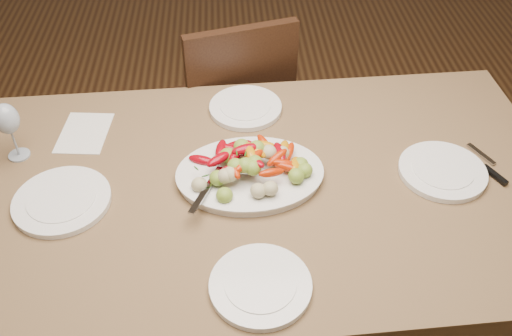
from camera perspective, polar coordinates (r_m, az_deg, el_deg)
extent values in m
plane|color=#372110|center=(2.29, 2.63, -14.67)|extent=(6.00, 6.00, 0.00)
cube|color=brown|center=(1.96, 0.00, -9.58)|extent=(1.88, 1.11, 0.76)
ellipsoid|color=white|center=(1.68, -0.61, -0.78)|extent=(0.44, 0.33, 0.02)
cylinder|color=white|center=(1.70, -18.82, -3.14)|extent=(0.27, 0.27, 0.02)
cylinder|color=white|center=(1.79, 18.13, -0.31)|extent=(0.26, 0.26, 0.02)
cylinder|color=white|center=(1.95, -1.06, 6.03)|extent=(0.25, 0.25, 0.02)
cylinder|color=white|center=(1.42, 0.45, -11.70)|extent=(0.25, 0.25, 0.02)
cube|color=silver|center=(1.93, -16.79, 3.39)|extent=(0.17, 0.22, 0.00)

